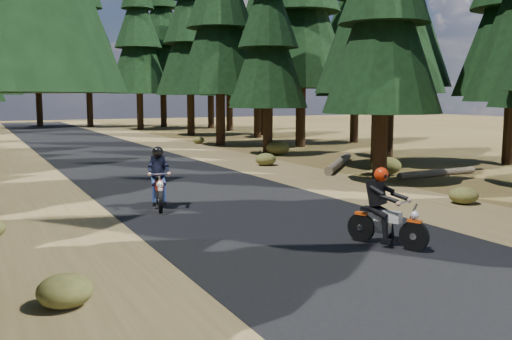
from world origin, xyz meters
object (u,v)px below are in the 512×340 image
at_px(rider_follow, 159,188).
at_px(log_far, 437,173).
at_px(log_near, 339,163).
at_px(rider_lead, 387,221).

bearing_deg(rider_follow, log_far, -159.19).
bearing_deg(log_near, rider_lead, -167.98).
height_order(log_near, rider_lead, rider_lead).
height_order(log_far, rider_follow, rider_follow).
relative_size(log_near, rider_lead, 3.18).
bearing_deg(log_near, rider_follow, 162.17).
height_order(log_near, log_far, log_near).
bearing_deg(rider_follow, log_near, -136.51).
relative_size(log_far, rider_lead, 2.07).
xyz_separation_m(log_far, rider_follow, (-10.50, -1.22, 0.40)).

